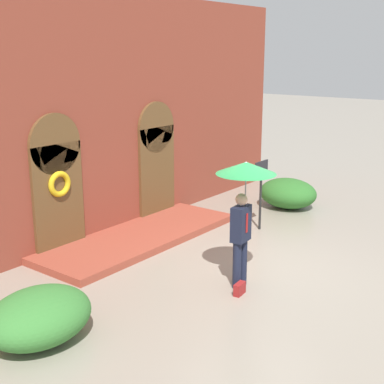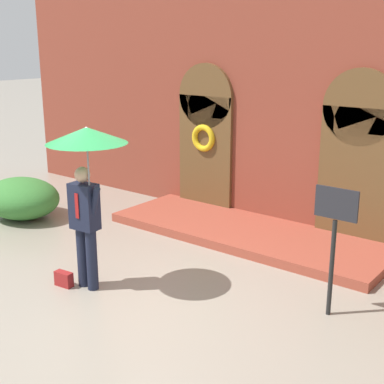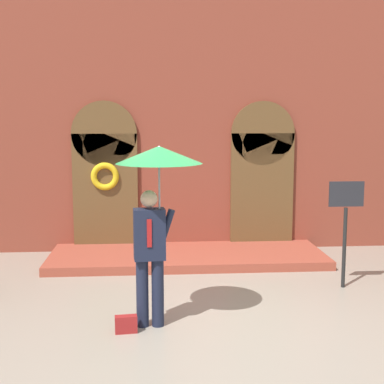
{
  "view_description": "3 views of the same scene",
  "coord_description": "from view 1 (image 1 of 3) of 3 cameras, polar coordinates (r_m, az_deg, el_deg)",
  "views": [
    {
      "loc": [
        -8.59,
        -5.08,
        4.29
      ],
      "look_at": [
        -0.22,
        1.36,
        1.49
      ],
      "focal_mm": 50.0,
      "sensor_mm": 36.0,
      "label": 1
    },
    {
      "loc": [
        4.89,
        -4.82,
        3.45
      ],
      "look_at": [
        -0.09,
        1.54,
        1.18
      ],
      "focal_mm": 50.0,
      "sensor_mm": 36.0,
      "label": 2
    },
    {
      "loc": [
        -0.65,
        -6.87,
        2.71
      ],
      "look_at": [
        -0.02,
        1.58,
        1.53
      ],
      "focal_mm": 50.0,
      "sensor_mm": 36.0,
      "label": 3
    }
  ],
  "objects": [
    {
      "name": "ground_plane",
      "position": [
        10.86,
        6.47,
        -8.5
      ],
      "size": [
        80.0,
        80.0,
        0.0
      ],
      "primitive_type": "plane",
      "color": "gray"
    },
    {
      "name": "building_facade",
      "position": [
        12.71,
        -9.5,
        7.38
      ],
      "size": [
        14.0,
        2.3,
        5.6
      ],
      "color": "brown",
      "rests_on": "ground"
    },
    {
      "name": "person_with_umbrella",
      "position": [
        9.69,
        5.64,
        0.59
      ],
      "size": [
        1.1,
        1.1,
        2.36
      ],
      "color": "#191E33",
      "rests_on": "ground"
    },
    {
      "name": "handbag",
      "position": [
        9.87,
        5.1,
        -10.24
      ],
      "size": [
        0.29,
        0.15,
        0.22
      ],
      "primitive_type": "cube",
      "rotation": [
        0.0,
        0.0,
        0.11
      ],
      "color": "maroon",
      "rests_on": "ground"
    },
    {
      "name": "sign_post",
      "position": [
        13.07,
        7.37,
        0.9
      ],
      "size": [
        0.56,
        0.06,
        1.72
      ],
      "color": "black",
      "rests_on": "ground"
    },
    {
      "name": "shrub_left",
      "position": [
        8.59,
        -15.99,
        -12.65
      ],
      "size": [
        1.69,
        1.38,
        0.81
      ],
      "primitive_type": "ellipsoid",
      "color": "#387A33",
      "rests_on": "ground"
    },
    {
      "name": "shrub_right",
      "position": [
        15.23,
        10.19,
        -0.13
      ],
      "size": [
        1.38,
        1.63,
        0.82
      ],
      "primitive_type": "ellipsoid",
      "color": "#2D6B28",
      "rests_on": "ground"
    }
  ]
}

